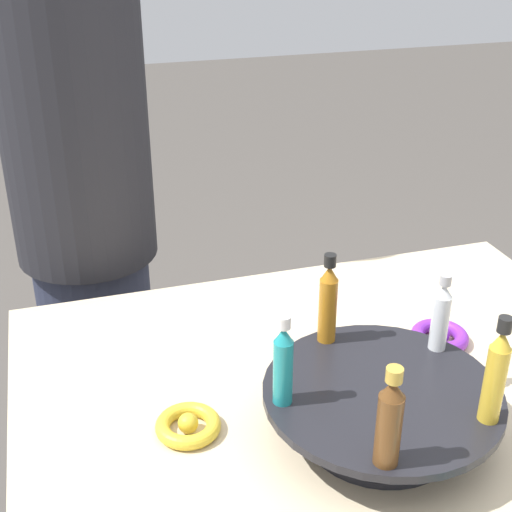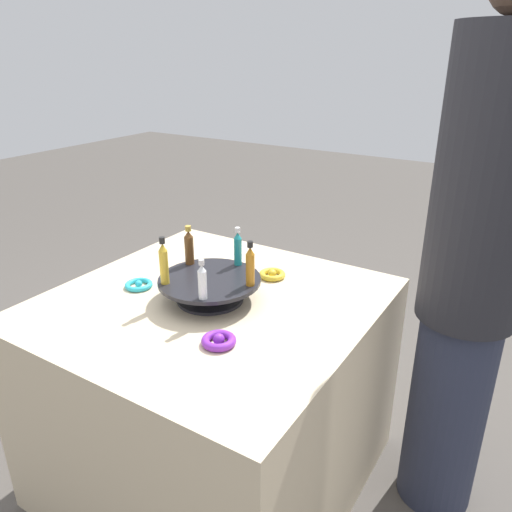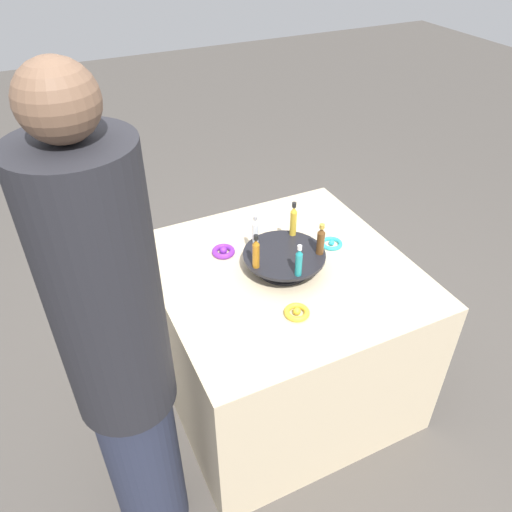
{
  "view_description": "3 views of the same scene",
  "coord_description": "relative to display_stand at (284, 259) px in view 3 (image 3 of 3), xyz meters",
  "views": [
    {
      "loc": [
        0.39,
        0.69,
        1.39
      ],
      "look_at": [
        0.11,
        -0.23,
        0.9
      ],
      "focal_mm": 50.0,
      "sensor_mm": 36.0,
      "label": 1
    },
    {
      "loc": [
        -1.12,
        -0.88,
        1.47
      ],
      "look_at": [
        0.06,
        -0.13,
        0.88
      ],
      "focal_mm": 35.0,
      "sensor_mm": 36.0,
      "label": 2
    },
    {
      "loc": [
        1.36,
        -0.77,
        1.96
      ],
      "look_at": [
        0.07,
        -0.16,
        0.89
      ],
      "focal_mm": 35.0,
      "sensor_mm": 36.0,
      "label": 3
    }
  ],
  "objects": [
    {
      "name": "ground_plane",
      "position": [
        0.0,
        0.0,
        -0.77
      ],
      "size": [
        12.0,
        12.0,
        0.0
      ],
      "primitive_type": "plane",
      "color": "#4C4742"
    },
    {
      "name": "party_table",
      "position": [
        0.0,
        0.0,
        -0.41
      ],
      "size": [
        0.99,
        0.99,
        0.72
      ],
      "color": "beige",
      "rests_on": "ground_plane"
    },
    {
      "name": "display_stand",
      "position": [
        0.0,
        0.0,
        0.0
      ],
      "size": [
        0.32,
        0.32,
        0.08
      ],
      "color": "black",
      "rests_on": "party_table"
    },
    {
      "name": "bottle_gold",
      "position": [
        -0.1,
        0.09,
        0.1
      ],
      "size": [
        0.03,
        0.03,
        0.15
      ],
      "color": "gold",
      "rests_on": "display_stand"
    },
    {
      "name": "bottle_clear",
      "position": [
        -0.12,
        -0.07,
        0.08
      ],
      "size": [
        0.03,
        0.03,
        0.12
      ],
      "color": "silver",
      "rests_on": "display_stand"
    },
    {
      "name": "bottle_amber",
      "position": [
        0.03,
        -0.14,
        0.09
      ],
      "size": [
        0.03,
        0.03,
        0.14
      ],
      "color": "#AD6B19",
      "rests_on": "display_stand"
    },
    {
      "name": "bottle_teal",
      "position": [
        0.14,
        -0.02,
        0.09
      ],
      "size": [
        0.03,
        0.03,
        0.13
      ],
      "color": "teal",
      "rests_on": "display_stand"
    },
    {
      "name": "bottle_brown",
      "position": [
        0.06,
        0.13,
        0.09
      ],
      "size": [
        0.03,
        0.03,
        0.13
      ],
      "color": "brown",
      "rests_on": "display_stand"
    },
    {
      "name": "ribbon_bow_teal",
      "position": [
        -0.06,
        0.26,
        -0.04
      ],
      "size": [
        0.09,
        0.09,
        0.02
      ],
      "color": "#2DB7CC",
      "rests_on": "party_table"
    },
    {
      "name": "ribbon_bow_purple",
      "position": [
        -0.2,
        -0.18,
        -0.04
      ],
      "size": [
        0.1,
        0.1,
        0.03
      ],
      "color": "purple",
      "rests_on": "party_table"
    },
    {
      "name": "ribbon_bow_gold",
      "position": [
        0.25,
        -0.08,
        -0.04
      ],
      "size": [
        0.09,
        0.09,
        0.03
      ],
      "color": "gold",
      "rests_on": "party_table"
    },
    {
      "name": "person_figure",
      "position": [
        0.33,
        -0.71,
        0.09
      ],
      "size": [
        0.29,
        0.29,
        1.7
      ],
      "rotation": [
        0.0,
        0.0,
        2.01
      ],
      "color": "#282D42",
      "rests_on": "ground_plane"
    }
  ]
}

